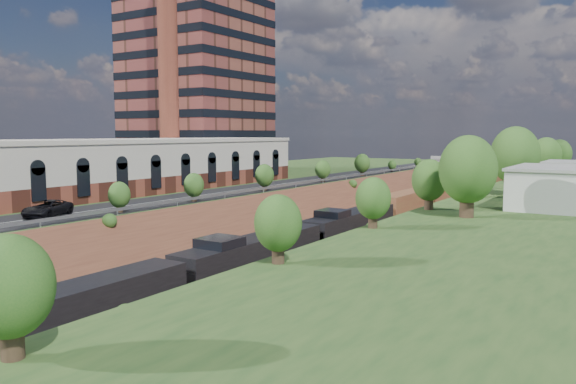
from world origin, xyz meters
name	(u,v)px	position (x,y,z in m)	size (l,w,h in m)	color
platform_left	(201,194)	(-33.00, 60.00, 2.50)	(44.00, 180.00, 5.00)	#2A4D1F
embankment_left	(312,219)	(-11.00, 60.00, 0.00)	(7.07, 180.00, 7.07)	brown
embankment_right	(460,232)	(11.00, 60.00, 0.00)	(7.07, 180.00, 7.07)	brown
rail_left_track	(363,223)	(-2.60, 60.00, 0.09)	(1.58, 180.00, 0.18)	gray
rail_right_track	(398,226)	(2.60, 60.00, 0.09)	(1.58, 180.00, 0.18)	gray
road	(287,184)	(-15.50, 60.00, 5.05)	(8.00, 180.00, 0.10)	black
guardrail	(309,182)	(-11.40, 59.80, 5.55)	(0.10, 171.00, 0.70)	#99999E
commercial_building	(117,166)	(-28.00, 38.00, 8.51)	(14.30, 62.30, 7.00)	brown
highrise_tower	(196,29)	(-44.00, 72.00, 32.88)	(22.00, 22.00, 53.90)	brown
smokestack	(168,58)	(-36.00, 56.00, 25.00)	(3.20, 3.20, 40.00)	brown
overpass	(487,167)	(0.00, 122.00, 4.92)	(24.50, 8.30, 7.40)	gray
white_building_near	(561,189)	(23.50, 52.00, 7.00)	(9.00, 12.00, 4.00)	silver
tree_right_large	(468,170)	(17.00, 40.00, 9.38)	(5.25, 5.25, 7.61)	#473323
tree_left_crest	(82,197)	(-11.80, 20.00, 7.04)	(2.45, 2.45, 3.55)	#473323
freight_train	(421,201)	(2.60, 69.36, 2.57)	(3.01, 137.40, 4.55)	black
suv	(47,208)	(-15.71, 19.12, 5.85)	(2.50, 5.42, 1.51)	black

